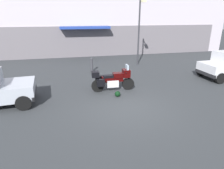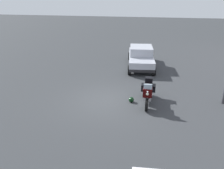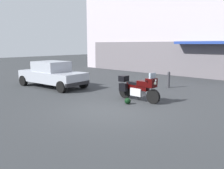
% 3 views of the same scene
% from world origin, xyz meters
% --- Properties ---
extents(ground_plane, '(80.00, 80.00, 0.00)m').
position_xyz_m(ground_plane, '(0.00, 0.00, 0.00)').
color(ground_plane, '#2D3033').
extents(motorcycle, '(2.26, 0.77, 1.36)m').
position_xyz_m(motorcycle, '(-0.17, 2.05, 0.62)').
color(motorcycle, black).
rests_on(motorcycle, ground).
extents(helmet, '(0.28, 0.28, 0.28)m').
position_xyz_m(helmet, '(-0.10, 1.22, 0.14)').
color(helmet, black).
rests_on(helmet, ground).
extents(car_sedan_far, '(4.68, 2.27, 1.56)m').
position_xyz_m(car_sedan_far, '(-6.15, 1.39, 0.78)').
color(car_sedan_far, '#9EA3AD').
rests_on(car_sedan_far, ground).
extents(bollard_curbside, '(0.16, 0.16, 0.99)m').
position_xyz_m(bollard_curbside, '(-0.75, 5.93, 0.52)').
color(bollard_curbside, '#333338').
rests_on(bollard_curbside, ground).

